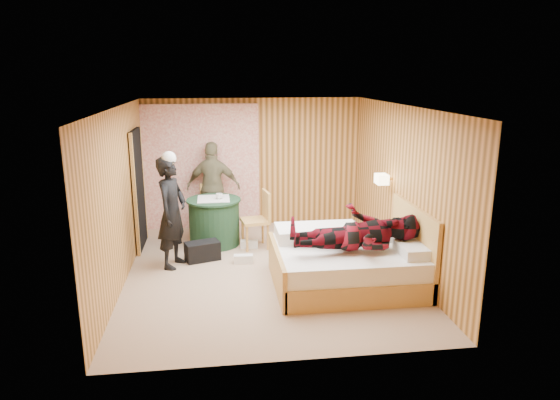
{
  "coord_description": "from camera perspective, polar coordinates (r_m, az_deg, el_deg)",
  "views": [
    {
      "loc": [
        -0.73,
        -7.15,
        2.97
      ],
      "look_at": [
        0.24,
        0.28,
        1.05
      ],
      "focal_mm": 32.0,
      "sensor_mm": 36.0,
      "label": 1
    }
  ],
  "objects": [
    {
      "name": "chair_near",
      "position": [
        8.62,
        -2.32,
        -1.74
      ],
      "size": [
        0.51,
        0.51,
        1.0
      ],
      "rotation": [
        0.0,
        0.0,
        -1.42
      ],
      "color": "#E8BB5F",
      "rests_on": "floor"
    },
    {
      "name": "duffel_bag",
      "position": [
        8.24,
        -8.85,
        -5.78
      ],
      "size": [
        0.6,
        0.44,
        0.31
      ],
      "primitive_type": "cube",
      "rotation": [
        0.0,
        0.0,
        0.31
      ],
      "color": "black",
      "rests_on": "floor"
    },
    {
      "name": "sneaker_right",
      "position": [
        8.07,
        -4.21,
        -6.74
      ],
      "size": [
        0.31,
        0.14,
        0.14
      ],
      "primitive_type": "cube",
      "rotation": [
        0.0,
        0.0,
        -0.06
      ],
      "color": "silver",
      "rests_on": "floor"
    },
    {
      "name": "man_at_table",
      "position": [
        9.53,
        -7.61,
        1.47
      ],
      "size": [
        1.06,
        0.58,
        1.72
      ],
      "primitive_type": "imported",
      "rotation": [
        0.0,
        0.0,
        2.98
      ],
      "color": "#6D6849",
      "rests_on": "floor"
    },
    {
      "name": "wall_right",
      "position": [
        7.88,
        13.81,
        1.34
      ],
      "size": [
        0.02,
        5.0,
        2.5
      ],
      "primitive_type": "cube",
      "color": "tan",
      "rests_on": "floor"
    },
    {
      "name": "book_lower",
      "position": [
        8.05,
        11.86,
        -3.22
      ],
      "size": [
        0.22,
        0.26,
        0.02
      ],
      "primitive_type": "imported",
      "rotation": [
        0.0,
        0.0,
        0.28
      ],
      "color": "silver",
      "rests_on": "nightstand"
    },
    {
      "name": "floor",
      "position": [
        7.78,
        -1.5,
        -8.08
      ],
      "size": [
        4.2,
        5.0,
        0.01
      ],
      "primitive_type": "cube",
      "color": "#9D8067",
      "rests_on": "ground"
    },
    {
      "name": "nightstand",
      "position": [
        8.18,
        11.65,
        -5.01
      ],
      "size": [
        0.43,
        0.59,
        0.57
      ],
      "color": "#E8BB5F",
      "rests_on": "floor"
    },
    {
      "name": "sneaker_left",
      "position": [
        8.74,
        -3.54,
        -5.05
      ],
      "size": [
        0.31,
        0.15,
        0.13
      ],
      "primitive_type": "cube",
      "rotation": [
        0.0,
        0.0,
        -0.09
      ],
      "color": "silver",
      "rests_on": "floor"
    },
    {
      "name": "bed",
      "position": [
        7.28,
        7.89,
        -7.07
      ],
      "size": [
        2.08,
        1.64,
        1.13
      ],
      "color": "#E8BB5F",
      "rests_on": "floor"
    },
    {
      "name": "round_table",
      "position": [
        8.88,
        -7.52,
        -2.43
      ],
      "size": [
        0.95,
        0.95,
        0.84
      ],
      "color": "#1D4026",
      "rests_on": "floor"
    },
    {
      "name": "curtain",
      "position": [
        9.75,
        -8.91,
        3.74
      ],
      "size": [
        2.2,
        0.08,
        2.4
      ],
      "primitive_type": "cube",
      "color": "white",
      "rests_on": "floor"
    },
    {
      "name": "wall_left",
      "position": [
        7.48,
        -17.78,
        0.38
      ],
      "size": [
        0.02,
        5.0,
        2.5
      ],
      "primitive_type": "cube",
      "color": "tan",
      "rests_on": "floor"
    },
    {
      "name": "cup_nightstand",
      "position": [
        8.2,
        11.47,
        -2.6
      ],
      "size": [
        0.13,
        0.13,
        0.09
      ],
      "primitive_type": "imported",
      "rotation": [
        0.0,
        0.0,
        0.39
      ],
      "color": "silver",
      "rests_on": "nightstand"
    },
    {
      "name": "wall_back",
      "position": [
        9.83,
        -3.07,
        4.28
      ],
      "size": [
        4.2,
        0.02,
        2.5
      ],
      "primitive_type": "cube",
      "color": "tan",
      "rests_on": "floor"
    },
    {
      "name": "book_upper",
      "position": [
        8.04,
        11.87,
        -3.08
      ],
      "size": [
        0.26,
        0.28,
        0.02
      ],
      "primitive_type": "imported",
      "rotation": [
        0.0,
        0.0,
        -0.59
      ],
      "color": "silver",
      "rests_on": "nightstand"
    },
    {
      "name": "cup_table",
      "position": [
        8.7,
        -6.96,
        0.43
      ],
      "size": [
        0.14,
        0.14,
        0.1
      ],
      "primitive_type": "imported",
      "rotation": [
        0.0,
        0.0,
        -0.18
      ],
      "color": "silver",
      "rests_on": "round_table"
    },
    {
      "name": "doorway",
      "position": [
        8.87,
        -15.87,
        1.16
      ],
      "size": [
        0.06,
        0.9,
        2.05
      ],
      "primitive_type": "cube",
      "color": "black",
      "rests_on": "floor"
    },
    {
      "name": "chair_far",
      "position": [
        9.56,
        -7.69,
        -0.49
      ],
      "size": [
        0.52,
        0.52,
        0.93
      ],
      "rotation": [
        0.0,
        0.0,
        0.29
      ],
      "color": "#E8BB5F",
      "rests_on": "floor"
    },
    {
      "name": "wall_lamp",
      "position": [
        8.22,
        11.57,
        2.36
      ],
      "size": [
        0.26,
        0.24,
        0.16
      ],
      "color": "gold",
      "rests_on": "wall_right"
    },
    {
      "name": "ceiling",
      "position": [
        7.2,
        -1.64,
        10.63
      ],
      "size": [
        4.2,
        5.0,
        0.01
      ],
      "primitive_type": "cube",
      "color": "silver",
      "rests_on": "wall_back"
    },
    {
      "name": "man_on_bed",
      "position": [
        6.86,
        8.8,
        -2.55
      ],
      "size": [
        0.86,
        0.67,
        1.77
      ],
      "primitive_type": "imported",
      "rotation": [
        0.0,
        1.57,
        0.0
      ],
      "color": "#5F0913",
      "rests_on": "bed"
    },
    {
      "name": "woman_standing",
      "position": [
        7.87,
        -12.26,
        -1.41
      ],
      "size": [
        0.62,
        0.75,
        1.75
      ],
      "primitive_type": "imported",
      "rotation": [
        0.0,
        0.0,
        1.2
      ],
      "color": "black",
      "rests_on": "floor"
    }
  ]
}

